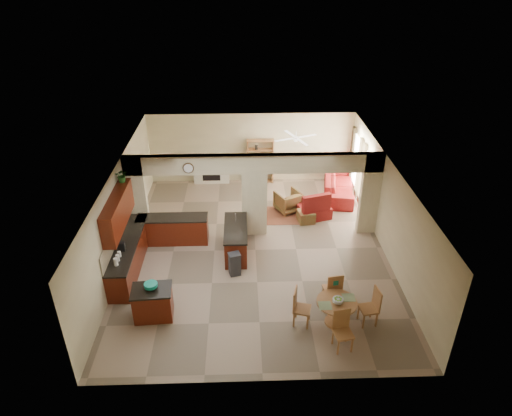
{
  "coord_description": "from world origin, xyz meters",
  "views": [
    {
      "loc": [
        -0.38,
        -11.78,
        8.18
      ],
      "look_at": [
        0.03,
        0.3,
        1.34
      ],
      "focal_mm": 32.0,
      "sensor_mm": 36.0,
      "label": 1
    }
  ],
  "objects_px": {
    "dining_table": "(336,308)",
    "armchair": "(288,201)",
    "sofa": "(339,185)",
    "kitchen_island": "(153,303)"
  },
  "relations": [
    {
      "from": "sofa",
      "to": "armchair",
      "type": "height_order",
      "value": "sofa"
    },
    {
      "from": "dining_table",
      "to": "sofa",
      "type": "relative_size",
      "value": 0.37
    },
    {
      "from": "kitchen_island",
      "to": "sofa",
      "type": "xyz_separation_m",
      "value": [
        5.98,
        6.51,
        -0.04
      ]
    },
    {
      "from": "dining_table",
      "to": "armchair",
      "type": "height_order",
      "value": "armchair"
    },
    {
      "from": "kitchen_island",
      "to": "armchair",
      "type": "bearing_deg",
      "value": 49.65
    },
    {
      "from": "kitchen_island",
      "to": "armchair",
      "type": "xyz_separation_m",
      "value": [
        3.93,
        5.33,
        -0.06
      ]
    },
    {
      "from": "sofa",
      "to": "armchair",
      "type": "relative_size",
      "value": 3.34
    },
    {
      "from": "sofa",
      "to": "armchair",
      "type": "distance_m",
      "value": 2.36
    },
    {
      "from": "armchair",
      "to": "kitchen_island",
      "type": "bearing_deg",
      "value": 27.24
    },
    {
      "from": "kitchen_island",
      "to": "armchair",
      "type": "distance_m",
      "value": 6.62
    }
  ]
}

